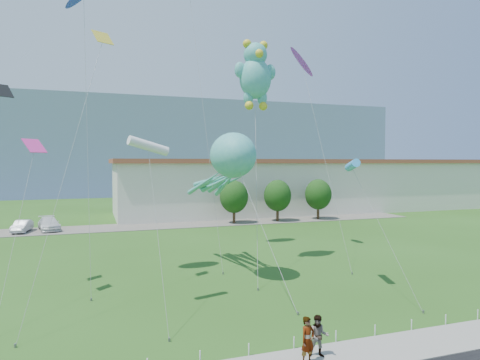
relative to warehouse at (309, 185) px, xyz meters
The scene contains 19 objects.
ground 51.27m from the warehouse, 120.58° to the right, with size 160.00×160.00×0.00m, color #264F16.
parking_strip 27.82m from the warehouse, 160.91° to the right, with size 70.00×6.00×0.06m, color #59544C.
hill_ridge 80.76m from the warehouse, 108.89° to the left, with size 160.00×50.00×25.00m, color gray.
warehouse is the anchor object (origin of this frame).
rope_fence 52.37m from the warehouse, 119.85° to the right, with size 26.05×0.05×0.50m.
tree_near 18.88m from the warehouse, 147.99° to the right, with size 3.60×3.60×5.47m.
tree_mid 14.16m from the warehouse, 135.00° to the right, with size 3.60×3.60×5.47m.
tree_far 10.80m from the warehouse, 111.80° to the right, with size 3.60×3.60×5.47m.
pedestrian_left 53.25m from the warehouse, 118.27° to the right, with size 0.65×0.43×1.78m, color gray.
pedestrian_right 52.64m from the warehouse, 117.80° to the right, with size 0.80×0.62×1.64m, color gray.
parked_car_silver 41.41m from the warehouse, 167.33° to the right, with size 1.38×3.97×1.31m, color silver.
parked_car_white 38.69m from the warehouse, 167.26° to the right, with size 2.04×5.01×1.46m, color silver.
octopus_kite 41.57m from the warehouse, 125.77° to the right, with size 2.93×13.71×9.66m.
teddy_bear_kite 38.56m from the warehouse, 124.55° to the right, with size 4.11×7.84×16.96m.
small_kite_cyan 42.54m from the warehouse, 114.68° to the right, with size 1.14×6.40×8.00m.
small_kite_yellow 48.63m from the warehouse, 133.12° to the right, with size 4.53×8.27×15.66m.
small_kite_white 48.80m from the warehouse, 128.15° to the right, with size 0.54×5.91×9.04m.
small_kite_purple 33.62m from the warehouse, 119.36° to the right, with size 1.80×9.58×17.23m.
small_kite_pink 50.40m from the warehouse, 135.78° to the right, with size 1.84×6.50×9.11m.
Camera 1 is at (-6.81, -17.06, 7.74)m, focal length 32.00 mm.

